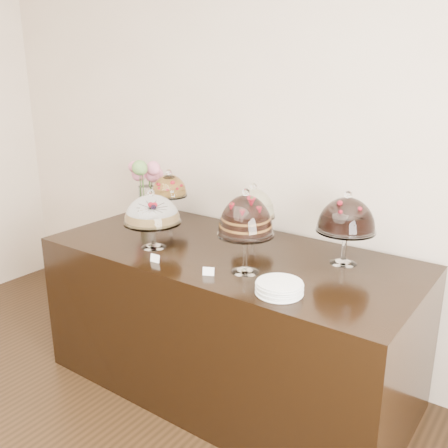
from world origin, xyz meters
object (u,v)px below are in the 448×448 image
Objects in this scene: cake_stand_dark_choco at (347,218)px; cake_stand_choco_layer at (246,219)px; cake_stand_sugar_sponge at (152,212)px; plate_stack at (279,288)px; cake_stand_cheesecake at (253,206)px; cake_stand_fruit_tart at (169,188)px; display_counter at (229,320)px; flower_vase at (146,179)px.

cake_stand_choco_layer is at bearing -131.96° from cake_stand_dark_choco.
cake_stand_sugar_sponge is 0.97m from plate_stack.
cake_stand_cheesecake is 0.70m from cake_stand_fruit_tart.
cake_stand_sugar_sponge is (-0.41, -0.20, 0.67)m from display_counter.
flower_vase is at bearing 178.10° from cake_stand_cheesecake.
cake_stand_fruit_tart is 0.86× the size of flower_vase.
display_counter is 0.97m from cake_stand_dark_choco.
cake_stand_cheesecake reaches higher than cake_stand_sugar_sponge.
cake_stand_cheesecake is (0.41, 0.46, -0.00)m from cake_stand_sugar_sponge.
cake_stand_choco_layer is at bearing 154.42° from plate_stack.
cake_stand_choco_layer reaches higher than cake_stand_sugar_sponge.
cake_stand_choco_layer is 2.03× the size of plate_stack.
display_counter is 1.01m from cake_stand_fruit_tart.
flower_vase is at bearing 177.18° from cake_stand_dark_choco.
flower_vase reaches higher than cake_stand_sugar_sponge.
cake_stand_fruit_tart is 1.38m from plate_stack.
cake_stand_cheesecake is at bearing 48.42° from cake_stand_sugar_sponge.
cake_stand_cheesecake is (-0.00, 0.26, 0.67)m from display_counter.
flower_vase is (-0.53, 0.49, 0.04)m from cake_stand_sugar_sponge.
flower_vase is at bearing 157.41° from cake_stand_choco_layer.
cake_stand_cheesecake reaches higher than display_counter.
cake_stand_cheesecake is at bearing 90.03° from display_counter.
cake_stand_sugar_sponge is at bearing -59.00° from cake_stand_fruit_tart.
cake_stand_cheesecake is at bearing -1.16° from cake_stand_fruit_tart.
cake_stand_dark_choco is (0.62, 0.21, 0.71)m from display_counter.
display_counter is 0.81m from cake_stand_choco_layer.
cake_stand_fruit_tart is (-0.29, 0.48, 0.01)m from cake_stand_sugar_sponge.
cake_stand_choco_layer reaches higher than plate_stack.
cake_stand_cheesecake is at bearing 131.53° from plate_stack.
cake_stand_fruit_tart is 1.63× the size of plate_stack.
cake_stand_fruit_tart reaches higher than cake_stand_cheesecake.
cake_stand_fruit_tart is at bearing 158.62° from display_counter.
plate_stack is (0.28, -0.13, -0.26)m from cake_stand_choco_layer.
cake_stand_dark_choco reaches higher than display_counter.
cake_stand_cheesecake is 0.89× the size of cake_stand_dark_choco.
cake_stand_choco_layer is 1.24× the size of cake_stand_fruit_tart.
cake_stand_dark_choco is at bearing 48.04° from cake_stand_choco_layer.
display_counter is 0.79m from plate_stack.
display_counter is 0.72m from cake_stand_cheesecake.
cake_stand_dark_choco reaches higher than cake_stand_cheesecake.
display_counter is at bearing 147.41° from plate_stack.
display_counter is 4.89× the size of cake_stand_choco_layer.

